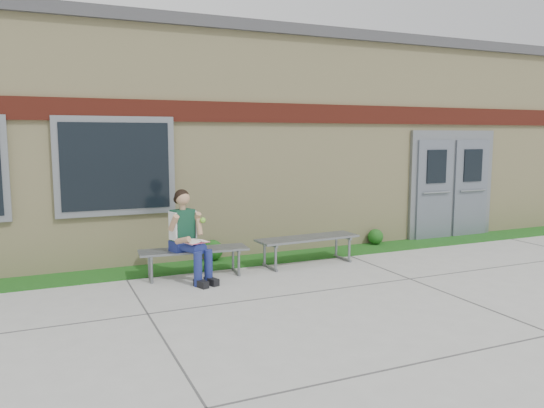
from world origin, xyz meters
name	(u,v)px	position (x,y,z in m)	size (l,w,h in m)	color
ground	(374,296)	(0.00, 0.00, 0.00)	(80.00, 80.00, 0.00)	#9E9E99
grass_strip	(292,256)	(0.00, 2.60, 0.01)	(16.00, 0.80, 0.02)	#134512
school_building	(229,139)	(0.00, 5.99, 2.10)	(16.20, 6.22, 4.20)	beige
bench_left	(194,255)	(-1.99, 2.00, 0.34)	(1.72, 0.63, 0.44)	slate
bench_right	(308,243)	(0.01, 2.00, 0.36)	(1.84, 0.61, 0.47)	slate
girl	(188,235)	(-2.13, 1.80, 0.71)	(0.62, 0.90, 1.39)	navy
shrub_mid	(213,250)	(-1.42, 2.85, 0.20)	(0.36, 0.36, 0.36)	#134512
shrub_east	(375,237)	(1.99, 2.85, 0.17)	(0.31, 0.31, 0.31)	#134512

